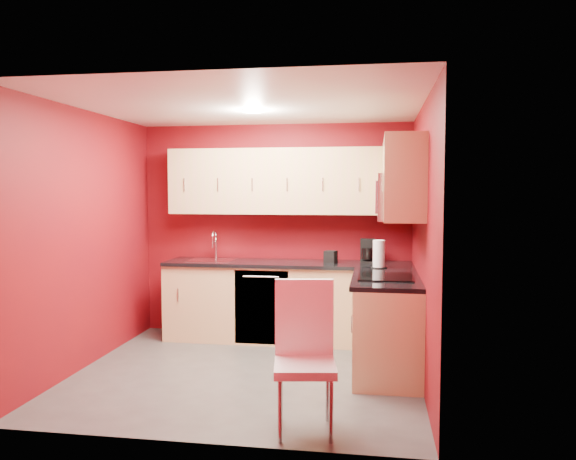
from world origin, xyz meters
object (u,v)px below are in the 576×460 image
(coffee_maker, at_px, (368,251))
(dining_chair, at_px, (305,358))
(paper_towel, at_px, (379,254))
(napkin_holder, at_px, (331,257))
(sink, at_px, (212,257))
(microwave, at_px, (399,197))

(coffee_maker, bearing_deg, dining_chair, -101.21)
(paper_towel, height_order, dining_chair, paper_towel)
(coffee_maker, xyz_separation_m, napkin_holder, (-0.41, -0.06, -0.07))
(paper_towel, bearing_deg, sink, 169.29)
(microwave, distance_m, coffee_maker, 1.24)
(coffee_maker, relative_size, dining_chair, 0.25)
(sink, bearing_deg, napkin_holder, -1.20)
(coffee_maker, distance_m, napkin_holder, 0.42)
(coffee_maker, height_order, napkin_holder, coffee_maker)
(sink, bearing_deg, paper_towel, -10.71)
(coffee_maker, xyz_separation_m, dining_chair, (-0.40, -2.43, -0.51))
(microwave, height_order, paper_towel, microwave)
(coffee_maker, distance_m, paper_towel, 0.41)
(sink, bearing_deg, dining_chair, -59.77)
(sink, xyz_separation_m, dining_chair, (1.40, -2.40, -0.41))
(microwave, relative_size, coffee_maker, 2.83)
(napkin_holder, bearing_deg, paper_towel, -32.09)
(coffee_maker, relative_size, napkin_holder, 1.98)
(coffee_maker, relative_size, paper_towel, 0.92)
(microwave, height_order, sink, microwave)
(napkin_holder, distance_m, dining_chair, 2.42)
(napkin_holder, bearing_deg, dining_chair, -89.72)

